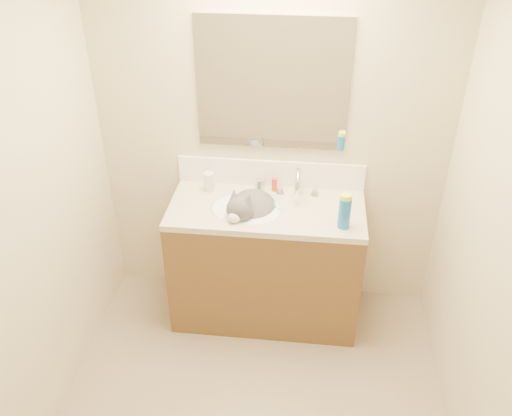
% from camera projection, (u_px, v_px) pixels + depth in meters
% --- Properties ---
extents(room_shell, '(2.24, 2.54, 2.52)m').
position_uv_depth(room_shell, '(245.00, 206.00, 2.16)').
color(room_shell, beige).
rests_on(room_shell, ground).
extents(vanity_cabinet, '(1.20, 0.55, 0.82)m').
position_uv_depth(vanity_cabinet, '(266.00, 264.00, 3.56)').
color(vanity_cabinet, brown).
rests_on(vanity_cabinet, ground).
extents(counter_slab, '(1.20, 0.55, 0.04)m').
position_uv_depth(counter_slab, '(267.00, 210.00, 3.32)').
color(counter_slab, beige).
rests_on(counter_slab, vanity_cabinet).
extents(basin, '(0.45, 0.36, 0.14)m').
position_uv_depth(basin, '(247.00, 218.00, 3.34)').
color(basin, white).
rests_on(basin, vanity_cabinet).
extents(faucet, '(0.28, 0.20, 0.21)m').
position_uv_depth(faucet, '(298.00, 185.00, 3.36)').
color(faucet, silver).
rests_on(faucet, counter_slab).
extents(cat, '(0.41, 0.47, 0.33)m').
position_uv_depth(cat, '(250.00, 210.00, 3.32)').
color(cat, '#4A484A').
rests_on(cat, basin).
extents(backsplash, '(1.20, 0.02, 0.18)m').
position_uv_depth(backsplash, '(271.00, 173.00, 3.48)').
color(backsplash, white).
rests_on(backsplash, counter_slab).
extents(mirror, '(0.90, 0.02, 0.80)m').
position_uv_depth(mirror, '(272.00, 85.00, 3.16)').
color(mirror, white).
rests_on(mirror, room_shell).
extents(pill_bottle, '(0.08, 0.08, 0.12)m').
position_uv_depth(pill_bottle, '(209.00, 182.00, 3.45)').
color(pill_bottle, silver).
rests_on(pill_bottle, counter_slab).
extents(pill_label, '(0.08, 0.08, 0.04)m').
position_uv_depth(pill_label, '(209.00, 184.00, 3.46)').
color(pill_label, gold).
rests_on(pill_label, pill_bottle).
extents(silver_jar, '(0.07, 0.07, 0.07)m').
position_uv_depth(silver_jar, '(260.00, 184.00, 3.48)').
color(silver_jar, '#B7B7BC').
rests_on(silver_jar, counter_slab).
extents(amber_bottle, '(0.05, 0.05, 0.09)m').
position_uv_depth(amber_bottle, '(274.00, 184.00, 3.45)').
color(amber_bottle, '#D04318').
rests_on(amber_bottle, counter_slab).
extents(toothbrush, '(0.10, 0.11, 0.01)m').
position_uv_depth(toothbrush, '(274.00, 205.00, 3.32)').
color(toothbrush, silver).
rests_on(toothbrush, counter_slab).
extents(toothbrush_head, '(0.03, 0.04, 0.02)m').
position_uv_depth(toothbrush_head, '(274.00, 204.00, 3.32)').
color(toothbrush_head, '#6982E0').
rests_on(toothbrush_head, counter_slab).
extents(spray_can, '(0.08, 0.08, 0.19)m').
position_uv_depth(spray_can, '(344.00, 213.00, 3.08)').
color(spray_can, '#1966B3').
rests_on(spray_can, counter_slab).
extents(spray_cap, '(0.07, 0.07, 0.04)m').
position_uv_depth(spray_cap, '(346.00, 197.00, 3.03)').
color(spray_cap, '#EAFF1A').
rests_on(spray_cap, spray_can).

